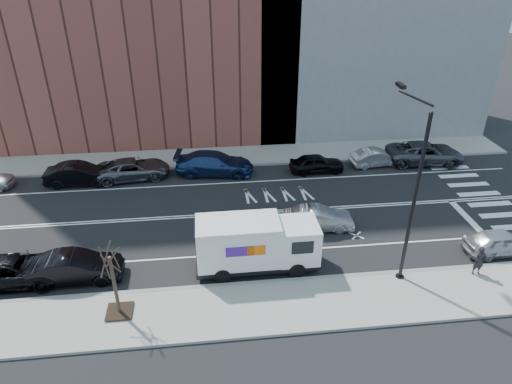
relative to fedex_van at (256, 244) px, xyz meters
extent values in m
plane|color=black|center=(0.26, 5.60, -1.55)|extent=(120.00, 120.00, 0.00)
cube|color=gray|center=(0.26, -3.20, -1.47)|extent=(44.00, 3.60, 0.15)
cube|color=gray|center=(0.26, 14.40, -1.47)|extent=(44.00, 3.60, 0.15)
cube|color=gray|center=(0.26, -1.40, -1.46)|extent=(44.00, 0.25, 0.17)
cube|color=gray|center=(0.26, 12.60, -1.46)|extent=(44.00, 0.25, 0.17)
cube|color=brown|center=(-7.74, 21.20, 9.45)|extent=(26.00, 10.00, 22.00)
cylinder|color=black|center=(7.26, -1.80, 2.95)|extent=(0.18, 0.18, 9.00)
cylinder|color=black|center=(7.26, -1.80, -1.45)|extent=(0.44, 0.44, 0.20)
sphere|color=black|center=(7.26, -1.80, 7.40)|extent=(0.20, 0.20, 0.20)
cylinder|color=black|center=(7.26, -0.10, 7.55)|extent=(0.11, 3.49, 0.48)
cube|color=black|center=(7.26, 1.60, 7.65)|extent=(0.25, 0.80, 0.18)
cube|color=#FFF2CC|center=(7.26, 1.60, 7.55)|extent=(0.18, 0.55, 0.03)
cube|color=black|center=(-6.74, -2.80, -1.32)|extent=(1.20, 1.20, 0.04)
cylinder|color=#382B1E|center=(-6.74, -2.80, 0.20)|extent=(0.16, 0.16, 3.20)
cylinder|color=#382B1E|center=(-6.49, -2.80, 1.60)|extent=(0.06, 0.80, 1.44)
cylinder|color=#382B1E|center=(-6.66, -2.56, 1.60)|extent=(0.81, 0.31, 1.19)
cylinder|color=#382B1E|center=(-6.94, -2.65, 1.60)|extent=(0.58, 0.76, 1.50)
cylinder|color=#382B1E|center=(-6.94, -2.95, 1.60)|extent=(0.47, 0.61, 1.37)
cylinder|color=#382B1E|center=(-6.66, -3.04, 1.60)|extent=(0.72, 0.29, 1.13)
cube|color=black|center=(-0.02, 0.00, -1.09)|extent=(6.31, 2.15, 0.30)
cube|color=silver|center=(2.22, 0.01, 0.03)|extent=(2.04, 2.19, 2.03)
cube|color=black|center=(3.25, 0.01, 0.33)|extent=(0.07, 1.88, 0.97)
cube|color=black|center=(2.22, -1.10, 0.33)|extent=(1.12, 0.04, 0.71)
cube|color=black|center=(2.21, 1.11, 0.33)|extent=(1.12, 0.04, 0.71)
cube|color=black|center=(3.21, 0.01, -0.99)|extent=(0.16, 2.03, 0.36)
cube|color=silver|center=(-0.93, 0.00, 0.23)|extent=(4.28, 2.25, 2.34)
cube|color=#47198C|center=(-0.93, -1.14, 0.38)|extent=(1.42, 0.02, 0.56)
cube|color=orange|center=(-0.12, -1.14, 0.38)|extent=(0.91, 0.02, 0.56)
cube|color=#47198C|center=(-0.94, 1.14, 0.38)|extent=(1.42, 0.02, 0.56)
cube|color=orange|center=(-0.12, 1.14, 0.38)|extent=(0.91, 0.02, 0.56)
cylinder|color=black|center=(2.02, -1.01, -1.12)|extent=(0.85, 0.29, 0.85)
cylinder|color=black|center=(2.01, 1.02, -1.12)|extent=(0.85, 0.29, 0.85)
cylinder|color=black|center=(-1.85, -1.02, -1.12)|extent=(0.85, 0.29, 0.85)
cylinder|color=black|center=(-1.85, 1.01, -1.12)|extent=(0.85, 0.29, 0.85)
imported|color=black|center=(-11.44, 11.00, -0.77)|extent=(4.74, 1.68, 1.56)
imported|color=#54565C|center=(-7.74, 11.53, -0.82)|extent=(5.51, 3.04, 1.46)
imported|color=navy|center=(-1.80, 11.57, -0.71)|extent=(6.04, 3.10, 1.68)
imported|color=black|center=(5.86, 11.01, -0.85)|extent=(4.08, 1.69, 1.38)
imported|color=#AAAAAF|center=(10.74, 11.59, -0.87)|extent=(4.21, 1.87, 1.34)
imported|color=#44484B|center=(14.66, 11.63, -0.72)|extent=(6.16, 3.30, 1.65)
imported|color=#A7A7AC|center=(4.15, 3.36, -0.85)|extent=(4.32, 1.81, 1.39)
imported|color=black|center=(-9.27, 0.03, -0.77)|extent=(4.74, 1.74, 1.55)
imported|color=black|center=(-12.25, 0.23, -0.83)|extent=(5.22, 2.48, 1.44)
imported|color=silver|center=(13.68, -0.24, -0.84)|extent=(4.16, 1.73, 1.41)
imported|color=black|center=(11.31, -2.02, -0.57)|extent=(0.62, 0.42, 1.66)
camera|label=1|loc=(-2.23, -19.35, 13.78)|focal=32.00mm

